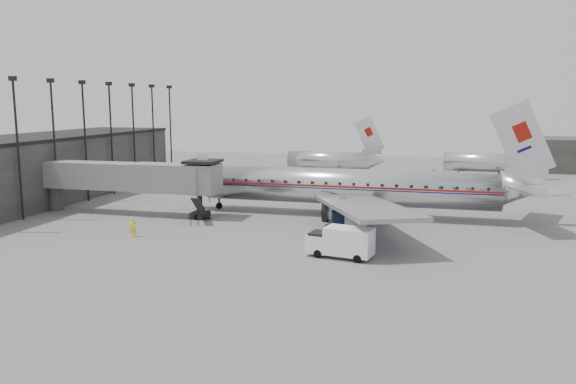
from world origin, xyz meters
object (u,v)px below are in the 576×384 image
Objects in this scene: baggage_cart_white at (356,221)px; ramp_worker at (133,227)px; baggage_cart_navy at (343,220)px; airliner at (354,187)px; service_van at (341,242)px.

baggage_cart_white is 21.54m from ramp_worker.
baggage_cart_navy is at bearing 171.39° from baggage_cart_white.
baggage_cart_white is at bearing -16.47° from baggage_cart_navy.
airliner is 7.46m from baggage_cart_white.
airliner is 7.35m from baggage_cart_navy.
baggage_cart_navy reaches higher than ramp_worker.
service_van is 3.06× the size of ramp_worker.
baggage_cart_navy is 1.21m from baggage_cart_white.
ramp_worker is (-18.82, -14.99, -2.32)m from airliner.
ramp_worker is (-18.79, -8.00, -0.06)m from baggage_cart_navy.
baggage_cart_navy is (-1.37, 10.20, -0.34)m from service_van.
airliner is at bearing 105.44° from service_van.
service_van is (1.35, -17.19, -1.92)m from airliner.
baggage_cart_navy is 1.50× the size of ramp_worker.
ramp_worker is at bearing -141.07° from airliner.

